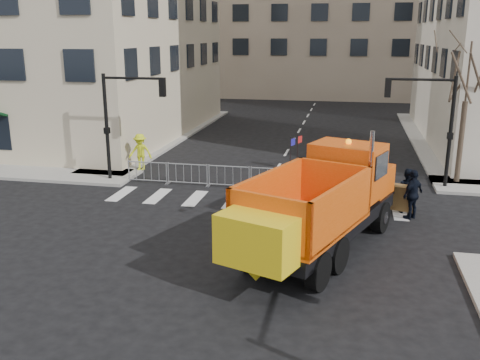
% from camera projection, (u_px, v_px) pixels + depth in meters
% --- Properties ---
extents(ground, '(120.00, 120.00, 0.00)m').
position_uv_depth(ground, '(230.00, 250.00, 18.62)').
color(ground, black).
rests_on(ground, ground).
extents(sidewalk_back, '(64.00, 5.00, 0.15)m').
position_uv_depth(sidewalk_back, '(268.00, 183.00, 26.62)').
color(sidewalk_back, gray).
rests_on(sidewalk_back, ground).
extents(traffic_light_left, '(0.18, 0.18, 5.40)m').
position_uv_depth(traffic_light_left, '(107.00, 129.00, 26.55)').
color(traffic_light_left, black).
rests_on(traffic_light_left, ground).
extents(traffic_light_right, '(0.18, 0.18, 5.40)m').
position_uv_depth(traffic_light_right, '(450.00, 134.00, 25.18)').
color(traffic_light_right, black).
rests_on(traffic_light_right, ground).
extents(crowd_barriers, '(12.60, 0.60, 1.10)m').
position_uv_depth(crowd_barriers, '(250.00, 178.00, 25.79)').
color(crowd_barriers, '#9EA0A5').
rests_on(crowd_barriers, ground).
extents(street_tree, '(3.00, 3.00, 7.50)m').
position_uv_depth(street_tree, '(464.00, 109.00, 25.71)').
color(street_tree, '#382B21').
rests_on(street_tree, ground).
extents(plow_truck, '(6.39, 10.92, 4.12)m').
position_uv_depth(plow_truck, '(320.00, 202.00, 17.92)').
color(plow_truck, black).
rests_on(plow_truck, ground).
extents(cop_a, '(0.74, 0.49, 2.02)m').
position_uv_depth(cop_a, '(367.00, 193.00, 21.77)').
color(cop_a, black).
rests_on(cop_a, ground).
extents(cop_b, '(1.13, 1.01, 1.91)m').
position_uv_depth(cop_b, '(407.00, 191.00, 22.25)').
color(cop_b, black).
rests_on(cop_b, ground).
extents(cop_c, '(1.14, 1.25, 2.05)m').
position_uv_depth(cop_c, '(413.00, 194.00, 21.47)').
color(cop_c, black).
rests_on(cop_c, ground).
extents(worker, '(1.29, 0.77, 1.96)m').
position_uv_depth(worker, '(140.00, 152.00, 28.65)').
color(worker, '#CCDB19').
rests_on(worker, sidewalk_back).
extents(newspaper_box, '(0.53, 0.49, 1.10)m').
position_uv_depth(newspaper_box, '(335.00, 177.00, 25.33)').
color(newspaper_box, maroon).
rests_on(newspaper_box, sidewalk_back).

